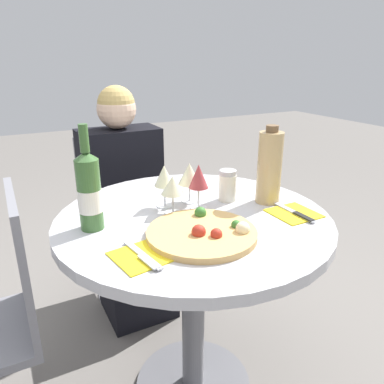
{
  "coord_description": "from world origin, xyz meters",
  "views": [
    {
      "loc": [
        -0.55,
        -1.05,
        1.29
      ],
      "look_at": [
        -0.02,
        -0.03,
        0.87
      ],
      "focal_mm": 35.0,
      "sensor_mm": 36.0,
      "label": 1
    }
  ],
  "objects_px": {
    "pizza_large": "(204,232)",
    "tall_carafe": "(269,167)",
    "seated_diner": "(128,216)",
    "chair_behind_diner": "(121,221)",
    "wine_bottle": "(89,191)",
    "dining_table": "(193,255)"
  },
  "relations": [
    {
      "from": "pizza_large",
      "to": "tall_carafe",
      "type": "relative_size",
      "value": 1.18
    },
    {
      "from": "seated_diner",
      "to": "pizza_large",
      "type": "distance_m",
      "value": 0.86
    },
    {
      "from": "chair_behind_diner",
      "to": "wine_bottle",
      "type": "height_order",
      "value": "wine_bottle"
    },
    {
      "from": "wine_bottle",
      "to": "tall_carafe",
      "type": "bearing_deg",
      "value": -6.64
    },
    {
      "from": "chair_behind_diner",
      "to": "tall_carafe",
      "type": "relative_size",
      "value": 3.1
    },
    {
      "from": "chair_behind_diner",
      "to": "pizza_large",
      "type": "distance_m",
      "value": 1.02
    },
    {
      "from": "seated_diner",
      "to": "tall_carafe",
      "type": "bearing_deg",
      "value": 116.31
    },
    {
      "from": "pizza_large",
      "to": "wine_bottle",
      "type": "bearing_deg",
      "value": 143.32
    },
    {
      "from": "dining_table",
      "to": "pizza_large",
      "type": "bearing_deg",
      "value": -106.74
    },
    {
      "from": "seated_diner",
      "to": "tall_carafe",
      "type": "relative_size",
      "value": 4.02
    },
    {
      "from": "pizza_large",
      "to": "tall_carafe",
      "type": "distance_m",
      "value": 0.4
    },
    {
      "from": "pizza_large",
      "to": "wine_bottle",
      "type": "height_order",
      "value": "wine_bottle"
    },
    {
      "from": "wine_bottle",
      "to": "tall_carafe",
      "type": "relative_size",
      "value": 1.15
    },
    {
      "from": "dining_table",
      "to": "seated_diner",
      "type": "distance_m",
      "value": 0.67
    },
    {
      "from": "tall_carafe",
      "to": "wine_bottle",
      "type": "bearing_deg",
      "value": 173.36
    },
    {
      "from": "tall_carafe",
      "to": "seated_diner",
      "type": "bearing_deg",
      "value": 116.31
    },
    {
      "from": "chair_behind_diner",
      "to": "wine_bottle",
      "type": "bearing_deg",
      "value": 67.84
    },
    {
      "from": "wine_bottle",
      "to": "tall_carafe",
      "type": "xyz_separation_m",
      "value": [
        0.64,
        -0.07,
        0.01
      ]
    },
    {
      "from": "pizza_large",
      "to": "wine_bottle",
      "type": "xyz_separation_m",
      "value": [
        -0.29,
        0.21,
        0.11
      ]
    },
    {
      "from": "seated_diner",
      "to": "tall_carafe",
      "type": "xyz_separation_m",
      "value": [
        0.33,
        -0.68,
        0.39
      ]
    },
    {
      "from": "seated_diner",
      "to": "pizza_large",
      "type": "bearing_deg",
      "value": 88.79
    },
    {
      "from": "chair_behind_diner",
      "to": "wine_bottle",
      "type": "relative_size",
      "value": 2.69
    }
  ]
}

